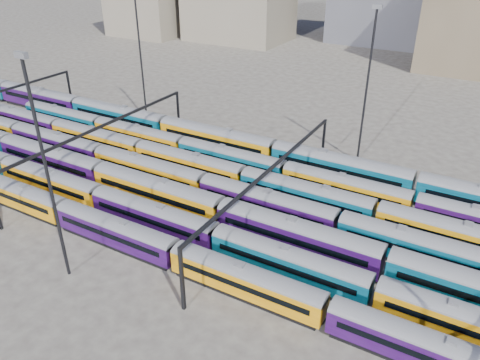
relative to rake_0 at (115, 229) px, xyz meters
The scene contains 13 objects.
ground 15.70m from the rake_0, 75.14° to the left, with size 500.00×500.00×0.00m, color #3C3633.
rake_0 is the anchor object (origin of this frame).
rake_1 5.37m from the rake_0, 68.61° to the left, with size 135.52×2.83×4.76m.
rake_2 15.80m from the rake_0, 140.72° to the left, with size 129.08×3.15×5.31m.
rake_3 16.55m from the rake_0, 115.01° to the left, with size 102.01×2.99×5.03m.
rake_4 26.35m from the rake_0, 49.39° to the left, with size 140.08×2.93×4.92m.
rake_5 25.07m from the rake_0, 85.82° to the left, with size 96.81×2.84×4.77m.
rake_6 30.28m from the rake_0, 97.76° to the left, with size 159.31×3.33×5.62m.
gantry_1 22.38m from the rake_0, 136.88° to the left, with size 0.35×40.35×8.03m.
gantry_2 20.97m from the rake_0, 47.02° to the left, with size 0.35×40.35×8.03m.
mast_1 46.69m from the rake_0, 125.12° to the left, with size 1.40×0.50×25.60m.
mast_2 13.57m from the rake_0, 98.30° to the right, with size 1.40×0.50×25.60m.
mast_3 44.89m from the rake_0, 64.05° to the left, with size 1.40×0.50×25.60m.
Camera 1 is at (33.55, -49.25, 35.39)m, focal length 35.00 mm.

